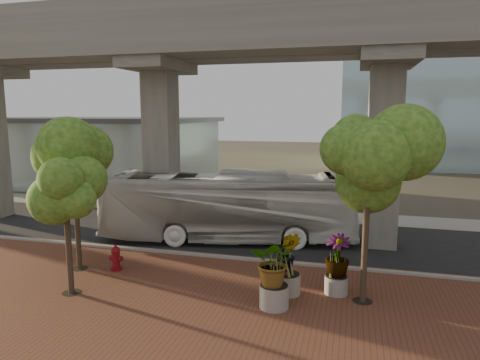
# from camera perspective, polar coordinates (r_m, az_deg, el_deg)

# --- Properties ---
(ground) EXTENTS (160.00, 160.00, 0.00)m
(ground) POSITION_cam_1_polar(r_m,az_deg,el_deg) (21.85, 2.17, -9.05)
(ground) COLOR #3B372B
(ground) RESTS_ON ground
(brick_plaza) EXTENTS (70.00, 13.00, 0.06)m
(brick_plaza) POSITION_cam_1_polar(r_m,az_deg,el_deg) (14.72, -5.08, -18.25)
(brick_plaza) COLOR brown
(brick_plaza) RESTS_ON ground
(asphalt_road) EXTENTS (90.00, 8.00, 0.04)m
(asphalt_road) POSITION_cam_1_polar(r_m,az_deg,el_deg) (23.72, 3.25, -7.55)
(asphalt_road) COLOR black
(asphalt_road) RESTS_ON ground
(curb_strip) EXTENTS (70.00, 0.25, 0.16)m
(curb_strip) POSITION_cam_1_polar(r_m,az_deg,el_deg) (19.98, 0.89, -10.55)
(curb_strip) COLOR gray
(curb_strip) RESTS_ON ground
(far_sidewalk) EXTENTS (90.00, 3.00, 0.06)m
(far_sidewalk) POSITION_cam_1_polar(r_m,az_deg,el_deg) (28.94, 5.46, -4.52)
(far_sidewalk) COLOR gray
(far_sidewalk) RESTS_ON ground
(transit_viaduct) EXTENTS (72.00, 5.60, 12.40)m
(transit_viaduct) POSITION_cam_1_polar(r_m,az_deg,el_deg) (22.75, 3.41, 10.29)
(transit_viaduct) COLOR gray
(transit_viaduct) RESTS_ON ground
(station_pavilion) EXTENTS (23.00, 13.00, 6.30)m
(station_pavilion) POSITION_cam_1_polar(r_m,az_deg,el_deg) (43.95, -19.17, 3.85)
(station_pavilion) COLOR #A2B7B9
(station_pavilion) RESTS_ON ground
(transit_bus) EXTENTS (13.53, 5.45, 3.68)m
(transit_bus) POSITION_cam_1_polar(r_m,az_deg,el_deg) (22.62, -1.61, -3.60)
(transit_bus) COLOR silver
(transit_bus) RESTS_ON ground
(fire_hydrant) EXTENTS (0.55, 0.49, 1.10)m
(fire_hydrant) POSITION_cam_1_polar(r_m,az_deg,el_deg) (19.37, -16.20, -9.97)
(fire_hydrant) COLOR maroon
(fire_hydrant) RESTS_ON ground
(planter_front) EXTENTS (2.28, 2.28, 2.50)m
(planter_front) POSITION_cam_1_polar(r_m,az_deg,el_deg) (14.98, 4.61, -11.27)
(planter_front) COLOR gray
(planter_front) RESTS_ON ground
(planter_right) EXTENTS (2.11, 2.11, 2.26)m
(planter_right) POSITION_cam_1_polar(r_m,az_deg,el_deg) (16.46, 12.82, -10.15)
(planter_right) COLOR gray
(planter_right) RESTS_ON ground
(planter_left) EXTENTS (2.18, 2.18, 2.39)m
(planter_left) POSITION_cam_1_polar(r_m,az_deg,el_deg) (16.13, 6.39, -10.05)
(planter_left) COLOR #ABA39A
(planter_left) RESTS_ON ground
(street_tree_far_west) EXTENTS (3.94, 3.94, 6.95)m
(street_tree_far_west) POSITION_cam_1_polar(r_m,az_deg,el_deg) (19.15, -21.41, 3.68)
(street_tree_far_west) COLOR #443226
(street_tree_far_west) RESTS_ON ground
(street_tree_near_west) EXTENTS (3.09, 3.09, 5.50)m
(street_tree_near_west) POSITION_cam_1_polar(r_m,az_deg,el_deg) (16.70, -22.33, -0.77)
(street_tree_near_west) COLOR #443226
(street_tree_near_west) RESTS_ON ground
(street_tree_near_east) EXTENTS (4.04, 4.04, 6.72)m
(street_tree_near_east) POSITION_cam_1_polar(r_m,az_deg,el_deg) (15.24, 16.78, 1.67)
(street_tree_near_east) COLOR #443226
(street_tree_near_east) RESTS_ON ground
(streetlamp_west) EXTENTS (0.42, 1.22, 8.45)m
(streetlamp_west) POSITION_cam_1_polar(r_m,az_deg,el_deg) (28.69, -10.29, 5.17)
(streetlamp_west) COLOR #2F2F34
(streetlamp_west) RESTS_ON ground
(streetlamp_east) EXTENTS (0.40, 1.18, 8.17)m
(streetlamp_east) POSITION_cam_1_polar(r_m,az_deg,el_deg) (26.07, 19.99, 4.05)
(streetlamp_east) COLOR #2F2F34
(streetlamp_east) RESTS_ON ground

